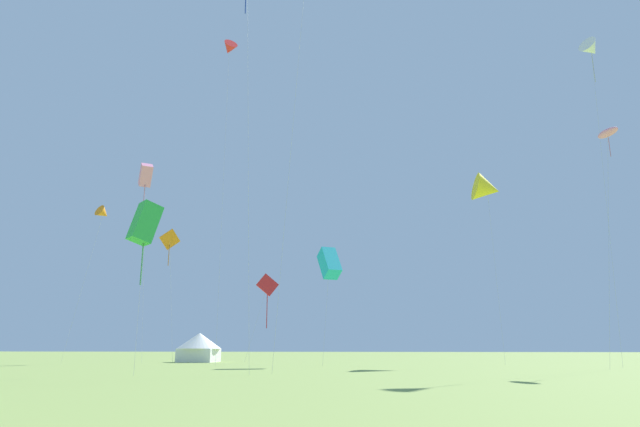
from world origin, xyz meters
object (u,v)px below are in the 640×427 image
(kite_red_delta, at_px, (229,49))
(kite_orange_diamond, at_px, (170,241))
(kite_pink_parafoil, at_px, (608,133))
(festival_tent_right, at_px, (199,346))
(kite_orange_delta, at_px, (103,213))
(kite_pink_box, at_px, (146,175))
(kite_yellow_delta, at_px, (487,189))
(kite_white_delta, at_px, (591,49))
(kite_cyan_box, at_px, (329,263))
(kite_green_box, at_px, (145,223))
(kite_red_diamond, at_px, (267,287))

(kite_red_delta, bearing_deg, kite_orange_diamond, 131.56)
(kite_pink_parafoil, xyz_separation_m, festival_tent_right, (-40.70, 15.82, -17.54))
(kite_orange_delta, height_order, kite_orange_diamond, kite_orange_delta)
(kite_pink_parafoil, height_order, festival_tent_right, kite_pink_parafoil)
(kite_pink_box, height_order, kite_yellow_delta, kite_pink_box)
(kite_pink_box, distance_m, kite_orange_delta, 8.47)
(kite_pink_parafoil, xyz_separation_m, kite_white_delta, (1.43, 4.84, 10.65))
(kite_cyan_box, relative_size, kite_green_box, 1.00)
(kite_red_diamond, relative_size, festival_tent_right, 2.03)
(kite_pink_parafoil, xyz_separation_m, kite_yellow_delta, (-8.22, 11.54, -1.28))
(kite_orange_delta, xyz_separation_m, kite_red_delta, (14.64, -4.20, 16.24))
(kite_orange_diamond, distance_m, kite_red_diamond, 12.82)
(kite_white_delta, height_order, kite_green_box, kite_white_delta)
(kite_white_delta, height_order, kite_orange_diamond, kite_white_delta)
(kite_cyan_box, xyz_separation_m, kite_pink_box, (-23.14, 8.22, 12.31))
(festival_tent_right, bearing_deg, kite_orange_delta, -136.90)
(kite_green_box, height_order, kite_red_diamond, kite_green_box)
(kite_cyan_box, xyz_separation_m, kite_green_box, (-10.14, -18.31, 0.13))
(kite_orange_diamond, height_order, kite_yellow_delta, kite_yellow_delta)
(kite_pink_parafoil, distance_m, kite_orange_diamond, 47.16)
(kite_orange_diamond, height_order, kite_green_box, kite_orange_diamond)
(kite_orange_delta, bearing_deg, kite_red_delta, -16.00)
(kite_orange_diamond, height_order, kite_red_delta, kite_red_delta)
(kite_orange_delta, relative_size, kite_orange_diamond, 1.08)
(kite_pink_box, xyz_separation_m, festival_tent_right, (6.90, 2.42, -19.96))
(kite_orange_diamond, bearing_deg, kite_white_delta, -11.95)
(kite_pink_box, height_order, kite_green_box, kite_pink_box)
(kite_orange_delta, relative_size, kite_red_delta, 0.50)
(kite_red_delta, distance_m, kite_red_diamond, 26.96)
(kite_white_delta, height_order, kite_yellow_delta, kite_white_delta)
(kite_pink_parafoil, distance_m, kite_red_diamond, 38.60)
(kite_pink_parafoil, bearing_deg, kite_orange_delta, 171.12)
(kite_cyan_box, relative_size, festival_tent_right, 2.20)
(kite_pink_parafoil, bearing_deg, kite_green_box, -159.22)
(kite_pink_parafoil, height_order, kite_red_diamond, kite_pink_parafoil)
(kite_green_box, height_order, kite_red_delta, kite_red_delta)
(kite_pink_parafoil, relative_size, kite_red_delta, 0.60)
(kite_yellow_delta, height_order, kite_red_delta, kite_red_delta)
(kite_red_diamond, bearing_deg, kite_yellow_delta, -11.73)
(kite_orange_delta, distance_m, kite_red_delta, 22.26)
(kite_pink_parafoil, xyz_separation_m, kite_orange_delta, (-49.36, 7.71, -3.61))
(kite_orange_diamond, xyz_separation_m, festival_tent_right, (3.83, 1.24, -12.08))
(kite_orange_diamond, xyz_separation_m, kite_green_box, (9.92, -27.70, -4.31))
(kite_green_box, relative_size, kite_red_diamond, 1.08)
(festival_tent_right, bearing_deg, kite_red_delta, -64.09)
(kite_pink_parafoil, distance_m, kite_green_box, 38.28)
(kite_red_delta, bearing_deg, kite_pink_parafoil, -5.77)
(kite_green_box, distance_m, kite_red_diamond, 29.88)
(kite_pink_box, relative_size, kite_orange_diamond, 1.52)
(kite_orange_delta, distance_m, kite_green_box, 26.27)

